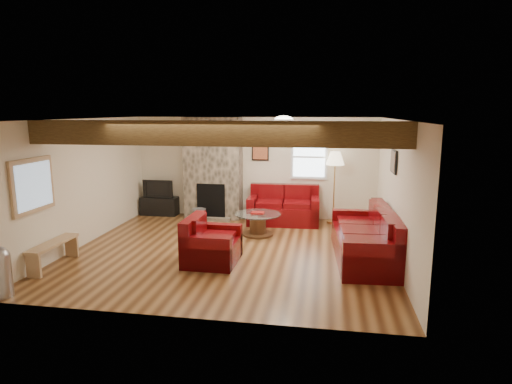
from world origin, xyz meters
TOP-DOWN VIEW (x-y plane):
  - room at (0.00, 0.00)m, footprint 8.00×8.00m
  - oak_beam at (0.00, -1.25)m, footprint 6.00×0.36m
  - chimney_breast at (-1.00, 2.49)m, footprint 1.40×0.67m
  - back_window at (1.35, 2.71)m, footprint 0.90×0.08m
  - hatch_window at (-2.96, -1.50)m, footprint 0.08×1.00m
  - ceiling_dome at (0.90, 0.90)m, footprint 0.40×0.40m
  - artwork_back at (0.15, 2.71)m, footprint 0.42×0.06m
  - artwork_right at (2.96, 0.30)m, footprint 0.06×0.55m
  - sofa_three at (2.48, -0.08)m, footprint 1.13×2.42m
  - loveseat at (0.79, 2.23)m, footprint 1.70×1.02m
  - armchair_red at (-0.18, -0.67)m, footprint 0.90×1.02m
  - coffee_table at (0.35, 1.12)m, footprint 0.98×0.98m
  - tv_cabinet at (-2.45, 2.53)m, footprint 0.93×0.37m
  - television at (-2.45, 2.53)m, footprint 0.79×0.10m
  - floor_lamp at (1.97, 2.50)m, footprint 0.44×0.44m
  - pine_bench at (-2.83, -1.32)m, footprint 0.27×1.15m
  - pedal_bin at (-2.82, -2.55)m, footprint 0.36×0.36m
  - coal_bucket at (-1.23, 1.99)m, footprint 0.36×0.36m

SIDE VIEW (x-z plane):
  - coal_bucket at x=-1.23m, z-range 0.00..0.33m
  - pine_bench at x=-2.83m, z-range 0.00..0.43m
  - tv_cabinet at x=-2.45m, z-range 0.00..0.47m
  - coffee_table at x=0.35m, z-range -0.02..0.50m
  - pedal_bin at x=-2.82m, z-range 0.00..0.75m
  - armchair_red at x=-0.18m, z-range 0.00..0.82m
  - loveseat at x=0.79m, z-range 0.00..0.89m
  - sofa_three at x=2.48m, z-range 0.00..0.91m
  - television at x=-2.45m, z-range 0.47..0.92m
  - chimney_breast at x=-1.00m, z-range -0.03..2.47m
  - room at x=0.00m, z-range -2.75..5.25m
  - hatch_window at x=-2.96m, z-range 1.00..1.90m
  - floor_lamp at x=1.97m, z-range 0.60..2.31m
  - back_window at x=1.35m, z-range 1.00..2.10m
  - artwork_back at x=0.15m, z-range 1.44..1.96m
  - artwork_right at x=2.96m, z-range 1.54..1.96m
  - oak_beam at x=0.00m, z-range 2.12..2.50m
  - ceiling_dome at x=0.90m, z-range 2.35..2.53m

